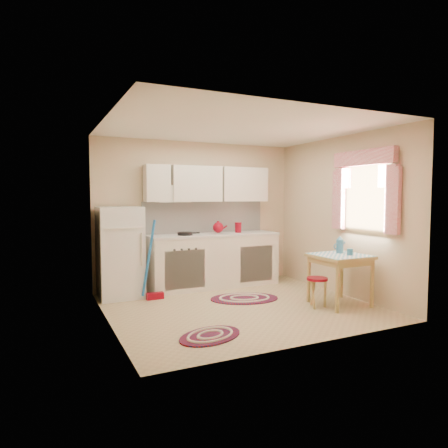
{
  "coord_description": "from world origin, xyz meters",
  "views": [
    {
      "loc": [
        -2.57,
        -4.93,
        1.56
      ],
      "look_at": [
        -0.13,
        0.25,
        1.16
      ],
      "focal_mm": 32.0,
      "sensor_mm": 36.0,
      "label": 1
    }
  ],
  "objects_px": {
    "table": "(340,280)",
    "fridge": "(120,252)",
    "base_cabinets": "(214,261)",
    "stool": "(317,292)"
  },
  "relations": [
    {
      "from": "table",
      "to": "fridge",
      "type": "bearing_deg",
      "value": 147.33
    },
    {
      "from": "fridge",
      "to": "table",
      "type": "height_order",
      "value": "fridge"
    },
    {
      "from": "base_cabinets",
      "to": "stool",
      "type": "relative_size",
      "value": 5.36
    },
    {
      "from": "fridge",
      "to": "table",
      "type": "distance_m",
      "value": 3.31
    },
    {
      "from": "table",
      "to": "stool",
      "type": "bearing_deg",
      "value": 175.1
    },
    {
      "from": "base_cabinets",
      "to": "table",
      "type": "distance_m",
      "value": 2.17
    },
    {
      "from": "fridge",
      "to": "stool",
      "type": "bearing_deg",
      "value": -36.06
    },
    {
      "from": "fridge",
      "to": "table",
      "type": "xyz_separation_m",
      "value": [
        2.77,
        -1.77,
        -0.34
      ]
    },
    {
      "from": "table",
      "to": "stool",
      "type": "height_order",
      "value": "table"
    },
    {
      "from": "base_cabinets",
      "to": "stool",
      "type": "height_order",
      "value": "base_cabinets"
    }
  ]
}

